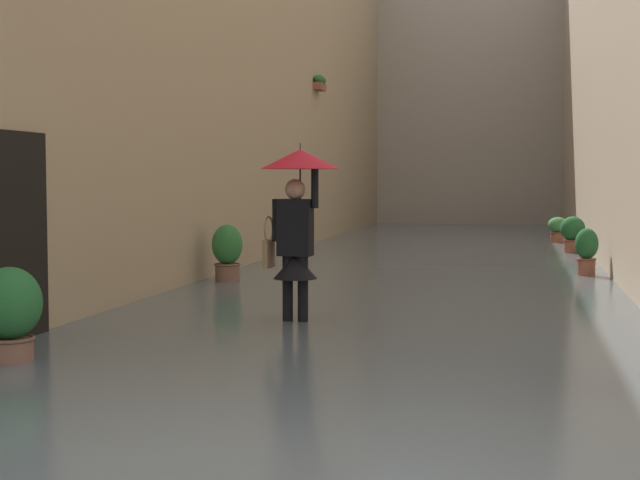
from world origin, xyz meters
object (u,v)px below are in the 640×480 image
object	(u,v)px
potted_plant_near_left	(558,229)
potted_plant_mid_left	(587,252)
person_wading	(297,204)
potted_plant_near_right	(10,314)
potted_plant_far_left	(573,234)
potted_plant_far_right	(227,253)

from	to	relation	value
potted_plant_near_left	potted_plant_mid_left	bearing A→B (deg)	90.91
person_wading	potted_plant_near_right	bearing A→B (deg)	55.23
potted_plant_near_right	person_wading	bearing A→B (deg)	-124.77
potted_plant_near_right	potted_plant_far_left	world-z (taller)	potted_plant_near_right
person_wading	potted_plant_far_right	world-z (taller)	person_wading
potted_plant_near_left	potted_plant_far_left	world-z (taller)	potted_plant_far_left
potted_plant_near_left	potted_plant_far_right	xyz separation A→B (m)	(5.49, 10.33, 0.11)
person_wading	potted_plant_far_left	distance (m)	11.60
potted_plant_far_right	person_wading	bearing A→B (deg)	117.23
potted_plant_mid_left	potted_plant_far_right	bearing A→B (deg)	19.69
potted_plant_near_left	potted_plant_far_right	size ratio (longest dim) A/B	0.75
person_wading	potted_plant_mid_left	bearing A→B (deg)	-120.81
potted_plant_mid_left	potted_plant_far_right	distance (m)	5.97
potted_plant_far_left	person_wading	bearing A→B (deg)	71.75
potted_plant_near_right	potted_plant_far_right	bearing A→B (deg)	-89.28
potted_plant_near_right	potted_plant_far_right	size ratio (longest dim) A/B	0.95
potted_plant_mid_left	potted_plant_far_right	size ratio (longest dim) A/B	0.90
potted_plant_far_right	potted_plant_near_left	bearing A→B (deg)	-118.00
potted_plant_near_right	potted_plant_near_left	bearing A→B (deg)	-107.51
person_wading	potted_plant_far_right	distance (m)	4.57
potted_plant_near_right	potted_plant_far_right	distance (m)	6.81
potted_plant_near_right	potted_plant_near_left	distance (m)	17.97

